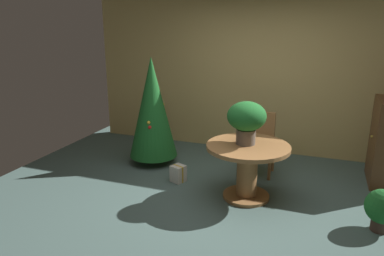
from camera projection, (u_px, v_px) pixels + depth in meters
ground_plane at (227, 206)px, 4.40m from camera, size 6.60×6.60×0.00m
back_wall_panel at (263, 75)px, 6.02m from camera, size 6.00×0.10×2.60m
round_dining_table at (247, 163)px, 4.51m from camera, size 1.03×1.03×0.70m
flower_vase at (247, 118)px, 4.39m from camera, size 0.48×0.48×0.53m
wooden_chair_far at (260, 139)px, 5.28m from camera, size 0.43×0.39×0.90m
holiday_tree at (152, 108)px, 5.55m from camera, size 0.74×0.74×1.67m
gift_box_cream at (178, 174)px, 5.06m from camera, size 0.23×0.23×0.24m
potted_plant at (383, 208)px, 3.82m from camera, size 0.37×0.37×0.47m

